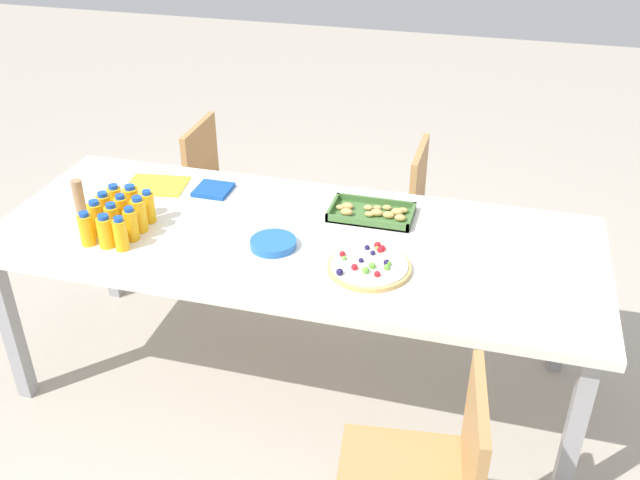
% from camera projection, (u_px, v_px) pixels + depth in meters
% --- Properties ---
extents(ground_plane, '(12.00, 12.00, 0.00)m').
position_uv_depth(ground_plane, '(297.00, 379.00, 3.15)').
color(ground_plane, '#B2A899').
extents(party_table, '(2.37, 0.93, 0.75)m').
position_uv_depth(party_table, '(294.00, 248.00, 2.80)').
color(party_table, silver).
rests_on(party_table, ground_plane).
extents(chair_far_left, '(0.40, 0.40, 0.83)m').
position_uv_depth(chair_far_left, '(224.00, 186.00, 3.68)').
color(chair_far_left, '#B7844C').
rests_on(chair_far_left, ground_plane).
extents(chair_near_right, '(0.45, 0.45, 0.83)m').
position_uv_depth(chair_near_right, '(428.00, 475.00, 2.07)').
color(chair_near_right, '#B7844C').
rests_on(chair_near_right, ground_plane).
extents(chair_far_right, '(0.40, 0.40, 0.83)m').
position_uv_depth(chair_far_right, '(440.00, 214.00, 3.43)').
color(chair_far_right, '#B7844C').
rests_on(chair_far_right, ground_plane).
extents(juice_bottle_0, '(0.06, 0.06, 0.14)m').
position_uv_depth(juice_bottle_0, '(87.00, 229.00, 2.67)').
color(juice_bottle_0, '#FAAB14').
rests_on(juice_bottle_0, party_table).
extents(juice_bottle_1, '(0.06, 0.06, 0.13)m').
position_uv_depth(juice_bottle_1, '(106.00, 232.00, 2.66)').
color(juice_bottle_1, '#F9AC14').
rests_on(juice_bottle_1, party_table).
extents(juice_bottle_2, '(0.05, 0.05, 0.14)m').
position_uv_depth(juice_bottle_2, '(121.00, 234.00, 2.64)').
color(juice_bottle_2, '#F9AD14').
rests_on(juice_bottle_2, party_table).
extents(juice_bottle_3, '(0.06, 0.06, 0.15)m').
position_uv_depth(juice_bottle_3, '(97.00, 219.00, 2.73)').
color(juice_bottle_3, '#FAAF14').
rests_on(juice_bottle_3, party_table).
extents(juice_bottle_4, '(0.06, 0.06, 0.14)m').
position_uv_depth(juice_bottle_4, '(113.00, 221.00, 2.73)').
color(juice_bottle_4, '#F9AF14').
rests_on(juice_bottle_4, party_table).
extents(juice_bottle_5, '(0.05, 0.05, 0.14)m').
position_uv_depth(juice_bottle_5, '(131.00, 225.00, 2.70)').
color(juice_bottle_5, '#F9AE14').
rests_on(juice_bottle_5, party_table).
extents(juice_bottle_6, '(0.06, 0.06, 0.15)m').
position_uv_depth(juice_bottle_6, '(105.00, 210.00, 2.80)').
color(juice_bottle_6, '#FBAD14').
rests_on(juice_bottle_6, party_table).
extents(juice_bottle_7, '(0.05, 0.05, 0.14)m').
position_uv_depth(juice_bottle_7, '(122.00, 212.00, 2.78)').
color(juice_bottle_7, '#FAAF14').
rests_on(juice_bottle_7, party_table).
extents(juice_bottle_8, '(0.06, 0.06, 0.15)m').
position_uv_depth(juice_bottle_8, '(139.00, 215.00, 2.76)').
color(juice_bottle_8, '#F9AF14').
rests_on(juice_bottle_8, party_table).
extents(juice_bottle_9, '(0.06, 0.06, 0.14)m').
position_uv_depth(juice_bottle_9, '(115.00, 201.00, 2.86)').
color(juice_bottle_9, '#F9AD14').
rests_on(juice_bottle_9, party_table).
extents(juice_bottle_10, '(0.06, 0.06, 0.15)m').
position_uv_depth(juice_bottle_10, '(132.00, 203.00, 2.85)').
color(juice_bottle_10, '#F9AD14').
rests_on(juice_bottle_10, party_table).
extents(juice_bottle_11, '(0.05, 0.05, 0.14)m').
position_uv_depth(juice_bottle_11, '(148.00, 207.00, 2.82)').
color(juice_bottle_11, '#F8AF14').
rests_on(juice_bottle_11, party_table).
extents(fruit_pizza, '(0.30, 0.30, 0.05)m').
position_uv_depth(fruit_pizza, '(369.00, 266.00, 2.55)').
color(fruit_pizza, tan).
rests_on(fruit_pizza, party_table).
extents(snack_tray, '(0.34, 0.20, 0.04)m').
position_uv_depth(snack_tray, '(372.00, 213.00, 2.89)').
color(snack_tray, '#477238').
rests_on(snack_tray, party_table).
extents(plate_stack, '(0.18, 0.18, 0.03)m').
position_uv_depth(plate_stack, '(273.00, 243.00, 2.68)').
color(plate_stack, blue).
rests_on(plate_stack, party_table).
extents(napkin_stack, '(0.15, 0.15, 0.02)m').
position_uv_depth(napkin_stack, '(213.00, 190.00, 3.08)').
color(napkin_stack, '#194CA5').
rests_on(napkin_stack, party_table).
extents(cardboard_tube, '(0.04, 0.04, 0.15)m').
position_uv_depth(cardboard_tube, '(79.00, 197.00, 2.89)').
color(cardboard_tube, '#9E7A56').
rests_on(cardboard_tube, party_table).
extents(paper_folder, '(0.29, 0.23, 0.01)m').
position_uv_depth(paper_folder, '(156.00, 185.00, 3.13)').
color(paper_folder, yellow).
rests_on(paper_folder, party_table).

